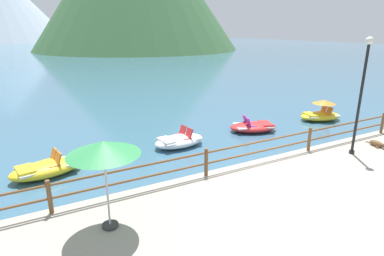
{
  "coord_description": "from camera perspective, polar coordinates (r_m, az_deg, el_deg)",
  "views": [
    {
      "loc": [
        -7.39,
        -6.74,
        5.09
      ],
      "look_at": [
        -1.05,
        5.0,
        0.9
      ],
      "focal_mm": 29.92,
      "sensor_mm": 36.0,
      "label": 1
    }
  ],
  "objects": [
    {
      "name": "dog_resting",
      "position": [
        15.24,
        30.27,
        -2.48
      ],
      "size": [
        0.41,
        1.08,
        0.26
      ],
      "color": "brown",
      "rests_on": "promenade_dock"
    },
    {
      "name": "ground_plane",
      "position": [
        47.6,
        -19.62,
        10.29
      ],
      "size": [
        200.0,
        200.0,
        0.0
      ],
      "primitive_type": "plane",
      "color": "#38607A"
    },
    {
      "name": "promenade_dock",
      "position": [
        9.96,
        26.72,
        -14.03
      ],
      "size": [
        28.0,
        8.0,
        0.4
      ],
      "primitive_type": "cube",
      "color": "#A39989",
      "rests_on": "ground"
    },
    {
      "name": "beach_umbrella",
      "position": [
        7.56,
        -15.5,
        -3.68
      ],
      "size": [
        1.7,
        1.7,
        2.24
      ],
      "color": "#B2B2B7",
      "rests_on": "promenade_dock"
    },
    {
      "name": "dock_railing",
      "position": [
        11.84,
        12.51,
        -3.3
      ],
      "size": [
        23.92,
        0.12,
        0.95
      ],
      "color": "brown",
      "rests_on": "promenade_dock"
    },
    {
      "name": "lamp_post",
      "position": [
        13.36,
        28.07,
        6.55
      ],
      "size": [
        0.28,
        0.28,
        4.4
      ],
      "color": "black",
      "rests_on": "promenade_dock"
    },
    {
      "name": "pedal_boat_1",
      "position": [
        16.71,
        10.9,
        0.24
      ],
      "size": [
        2.74,
        2.11,
        0.81
      ],
      "color": "red",
      "rests_on": "ground"
    },
    {
      "name": "pedal_boat_0",
      "position": [
        19.79,
        21.99,
        2.39
      ],
      "size": [
        2.66,
        1.92,
        1.19
      ],
      "color": "yellow",
      "rests_on": "ground"
    },
    {
      "name": "pedal_boat_3",
      "position": [
        14.32,
        -2.34,
        -2.27
      ],
      "size": [
        2.46,
        1.52,
        0.84
      ],
      "color": "white",
      "rests_on": "ground"
    },
    {
      "name": "pedal_boat_2",
      "position": [
        12.65,
        -24.56,
        -6.57
      ],
      "size": [
        2.66,
        1.65,
        0.87
      ],
      "color": "yellow",
      "rests_on": "ground"
    }
  ]
}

